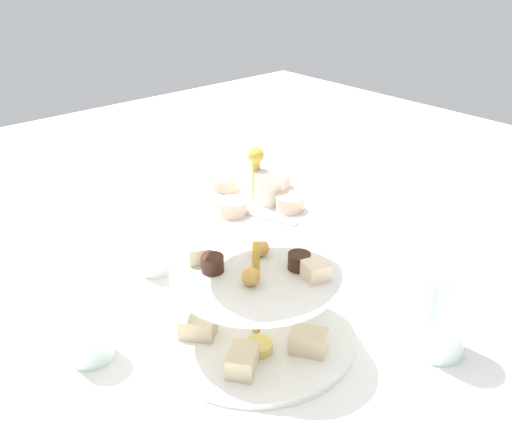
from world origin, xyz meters
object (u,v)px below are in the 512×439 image
butter_knife_right (348,248)px  water_glass_short_left (153,247)px  water_glass_tall_right (444,312)px  teacup_with_saucer (225,235)px  water_glass_mid_back (88,329)px  tiered_serving_stand (256,287)px

butter_knife_right → water_glass_short_left: bearing=41.7°
water_glass_tall_right → water_glass_short_left: (-0.43, -0.17, -0.02)m
teacup_with_saucer → water_glass_mid_back: 0.34m
water_glass_tall_right → water_glass_short_left: bearing=-157.9°
water_glass_tall_right → teacup_with_saucer: bearing=-174.4°
water_glass_short_left → water_glass_tall_right: bearing=22.1°
butter_knife_right → water_glass_tall_right: bearing=136.6°
tiered_serving_stand → water_glass_short_left: 0.25m
water_glass_tall_right → water_glass_mid_back: (-0.30, -0.36, -0.02)m
water_glass_short_left → butter_knife_right: (0.17, 0.30, -0.04)m
water_glass_short_left → butter_knife_right: 0.34m
water_glass_mid_back → water_glass_short_left: bearing=126.2°
tiered_serving_stand → teacup_with_saucer: bearing=151.1°
water_glass_tall_right → water_glass_short_left: 0.47m
water_glass_tall_right → teacup_with_saucer: water_glass_tall_right is taller
water_glass_short_left → water_glass_mid_back: 0.23m
teacup_with_saucer → water_glass_tall_right: bearing=5.6°
teacup_with_saucer → water_glass_mid_back: bearing=-70.3°
tiered_serving_stand → water_glass_short_left: (-0.25, -0.01, -0.04)m
water_glass_tall_right → tiered_serving_stand: bearing=-137.7°
tiered_serving_stand → water_glass_mid_back: tiered_serving_stand is taller
water_glass_mid_back → tiered_serving_stand: bearing=59.2°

